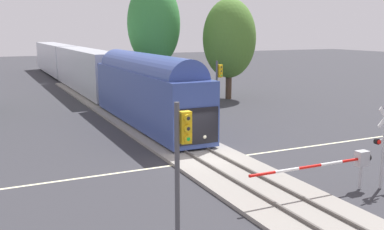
{
  "coord_description": "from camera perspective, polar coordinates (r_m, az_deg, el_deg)",
  "views": [
    {
      "loc": [
        -11.05,
        -21.32,
        7.18
      ],
      "look_at": [
        0.51,
        3.16,
        2.0
      ],
      "focal_mm": 41.88,
      "sensor_mm": 36.0,
      "label": 1
    }
  ],
  "objects": [
    {
      "name": "ground_plane",
      "position": [
        25.06,
        2.03,
        -5.82
      ],
      "size": [
        220.0,
        220.0,
        0.0
      ],
      "primitive_type": "plane",
      "color": "#333338"
    },
    {
      "name": "road_centre_stripe",
      "position": [
        25.06,
        2.03,
        -5.81
      ],
      "size": [
        44.0,
        0.2,
        0.01
      ],
      "color": "beige",
      "rests_on": "ground"
    },
    {
      "name": "railway_track",
      "position": [
        25.03,
        2.03,
        -5.61
      ],
      "size": [
        4.4,
        80.0,
        0.32
      ],
      "color": "gray",
      "rests_on": "ground"
    },
    {
      "name": "commuter_train",
      "position": [
        54.08,
        -13.48,
        5.82
      ],
      "size": [
        3.04,
        64.13,
        5.16
      ],
      "color": "#384C93",
      "rests_on": "railway_track"
    },
    {
      "name": "crossing_gate_near",
      "position": [
        21.16,
        19.27,
        -5.66
      ],
      "size": [
        6.56,
        0.4,
        1.8
      ],
      "color": "#B7B7BC",
      "rests_on": "ground"
    },
    {
      "name": "traffic_signal_near_left",
      "position": [
        13.8,
        -1.33,
        -5.14
      ],
      "size": [
        0.53,
        0.38,
        5.04
      ],
      "color": "#4C4C51",
      "rests_on": "ground"
    },
    {
      "name": "traffic_signal_far_side",
      "position": [
        35.07,
        3.39,
        4.34
      ],
      "size": [
        0.53,
        0.38,
        4.8
      ],
      "color": "#4C4C51",
      "rests_on": "ground"
    },
    {
      "name": "oak_far_right",
      "position": [
        46.82,
        4.77,
        9.67
      ],
      "size": [
        5.48,
        5.48,
        10.34
      ],
      "color": "#4C3828",
      "rests_on": "ground"
    },
    {
      "name": "elm_centre_background",
      "position": [
        47.42,
        -4.89,
        11.49
      ],
      "size": [
        5.48,
        5.48,
        12.21
      ],
      "color": "#4C3828",
      "rests_on": "ground"
    }
  ]
}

